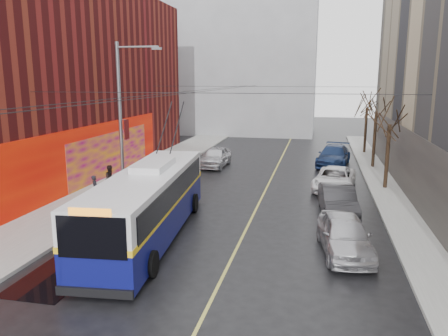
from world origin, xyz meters
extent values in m
plane|color=black|center=(0.00, 0.00, 0.00)|extent=(140.00, 140.00, 0.00)
cube|color=gray|center=(-8.00, 12.00, 0.07)|extent=(4.00, 60.00, 0.15)
cube|color=gray|center=(9.00, 12.00, 0.07)|extent=(2.00, 60.00, 0.15)
cube|color=#BFB74C|center=(1.50, 14.00, 0.00)|extent=(0.12, 50.00, 0.01)
cube|color=#5B1213|center=(-16.00, 14.00, 7.00)|extent=(12.00, 36.00, 14.00)
cube|color=red|center=(-9.96, 10.00, 2.00)|extent=(0.08, 28.00, 4.00)
cube|color=#9B055F|center=(-9.92, 16.00, 1.60)|extent=(0.06, 12.00, 3.20)
cube|color=#4C4742|center=(9.97, 14.00, 2.00)|extent=(0.06, 36.00, 4.00)
cube|color=gray|center=(-6.00, 45.00, 9.00)|extent=(20.00, 12.00, 18.00)
cylinder|color=slate|center=(-6.30, 10.00, 4.50)|extent=(0.20, 0.20, 9.00)
cube|color=#500B0D|center=(-5.95, 10.00, 4.20)|extent=(0.04, 0.60, 1.10)
cylinder|color=slate|center=(-5.10, 10.00, 8.70)|extent=(2.40, 0.10, 0.10)
cube|color=slate|center=(-4.00, 10.00, 8.60)|extent=(0.50, 0.22, 0.12)
cylinder|color=black|center=(-3.80, 15.00, 6.20)|extent=(0.02, 60.00, 0.02)
cylinder|color=black|center=(-2.80, 15.00, 6.20)|extent=(0.02, 60.00, 0.02)
cylinder|color=black|center=(0.00, 6.00, 6.40)|extent=(18.00, 0.02, 0.02)
cylinder|color=black|center=(0.00, 22.00, 6.40)|extent=(18.00, 0.02, 0.02)
cylinder|color=black|center=(9.00, 16.00, 2.10)|extent=(0.24, 0.24, 4.20)
cylinder|color=black|center=(9.00, 23.00, 2.24)|extent=(0.24, 0.24, 4.48)
cylinder|color=black|center=(9.00, 30.00, 2.18)|extent=(0.24, 0.24, 4.37)
cube|color=black|center=(-4.39, 0.17, 0.00)|extent=(2.27, 3.65, 0.01)
ellipsoid|color=slate|center=(-2.36, 9.43, 7.80)|extent=(0.44, 0.20, 0.12)
ellipsoid|color=slate|center=(-1.38, 10.29, 7.95)|extent=(0.44, 0.20, 0.12)
ellipsoid|color=slate|center=(-4.71, 12.33, 6.87)|extent=(0.44, 0.20, 0.12)
cube|color=#0B0E57|center=(-2.62, 4.75, 0.94)|extent=(3.61, 12.04, 1.48)
cube|color=silver|center=(-2.62, 4.75, 2.32)|extent=(3.61, 12.04, 1.28)
cube|color=yellow|center=(-2.62, 4.75, 1.68)|extent=(3.65, 12.08, 0.22)
cube|color=black|center=(-2.10, -1.17, 2.17)|extent=(2.27, 0.24, 1.38)
cube|color=black|center=(-3.15, 10.66, 2.17)|extent=(2.27, 0.24, 1.19)
cube|color=black|center=(-3.92, 4.63, 2.22)|extent=(1.00, 10.83, 0.99)
cube|color=black|center=(-1.32, 4.86, 2.22)|extent=(1.00, 10.83, 0.99)
cube|color=silver|center=(-2.71, 5.73, 3.11)|extent=(1.64, 3.08, 0.30)
cube|color=black|center=(-2.09, -1.21, 0.35)|extent=(2.57, 0.35, 0.30)
cylinder|color=black|center=(-3.55, 0.69, 0.49)|extent=(0.38, 1.01, 0.99)
cylinder|color=black|center=(-0.99, 0.92, 0.49)|extent=(0.38, 1.01, 0.99)
cylinder|color=black|center=(-4.25, 8.57, 0.49)|extent=(0.38, 1.01, 0.99)
cylinder|color=black|center=(-1.69, 8.80, 0.49)|extent=(0.38, 1.01, 0.99)
cylinder|color=black|center=(-3.36, 9.15, 4.55)|extent=(0.36, 3.43, 2.43)
cylinder|color=black|center=(-2.67, 9.21, 4.55)|extent=(0.36, 3.43, 2.43)
imported|color=silver|center=(5.88, 4.65, 0.80)|extent=(2.48, 4.89, 1.60)
imported|color=#2B2B2E|center=(5.80, 9.85, 0.78)|extent=(2.10, 4.86, 1.55)
imported|color=white|center=(5.80, 15.28, 0.71)|extent=(3.12, 5.44, 1.43)
imported|color=navy|center=(5.97, 23.42, 0.82)|extent=(3.16, 5.97, 1.65)
imported|color=silver|center=(-3.42, 21.00, 0.80)|extent=(2.04, 4.74, 1.60)
imported|color=black|center=(-7.52, 8.93, 0.92)|extent=(0.52, 0.64, 1.54)
imported|color=black|center=(-7.55, 10.92, 1.02)|extent=(1.01, 1.07, 1.74)
camera|label=1|loc=(4.66, -12.83, 7.04)|focal=35.00mm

